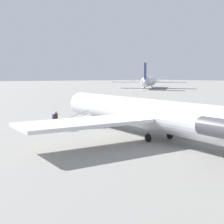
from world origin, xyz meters
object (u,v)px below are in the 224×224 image
Objects in this scene: airplane_far_right at (149,81)px; passenger at (56,119)px; airplane_main at (148,114)px; boarding_stairs at (67,125)px.

airplane_far_right reaches higher than passenger.
airplane_main is 7.10× the size of boarding_stairs.
passenger is at bearing -179.60° from airplane_far_right.
airplane_far_right reaches higher than airplane_main.
boarding_stairs is (-70.38, 76.27, -2.60)m from airplane_far_right.
airplane_far_right is 103.81m from boarding_stairs.
boarding_stairs is at bearing -179.09° from airplane_far_right.
airplane_main is at bearing -63.87° from boarding_stairs.
boarding_stairs is 1.28m from passenger.
airplane_main is 16.62× the size of passenger.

